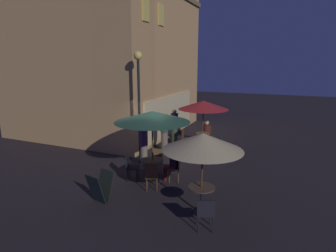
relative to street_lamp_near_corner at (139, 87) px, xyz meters
The scene contains 24 objects.
ground_plane 3.24m from the street_lamp_near_corner, 139.65° to the right, with size 60.00×60.00×0.00m, color black.
cafe_building 4.61m from the street_lamp_near_corner, 44.58° to the left, with size 8.68×8.57×8.57m.
street_lamp_near_corner is the anchor object (origin of this frame).
menu_sandwich_board 4.32m from the street_lamp_near_corner, behind, with size 0.75×0.68×0.88m.
cafe_table_0 3.18m from the street_lamp_near_corner, 137.82° to the right, with size 0.75×0.75×0.77m.
cafe_table_1 5.16m from the street_lamp_near_corner, 129.52° to the right, with size 0.73×0.73×0.79m.
cafe_table_2 4.24m from the street_lamp_near_corner, 32.05° to the right, with size 0.65×0.65×0.78m.
patio_umbrella_0 2.09m from the street_lamp_near_corner, 137.82° to the right, with size 2.55×2.55×2.47m.
patio_umbrella_1 4.62m from the street_lamp_near_corner, 129.52° to the right, with size 2.12×2.12×2.27m.
patio_umbrella_2 3.51m from the street_lamp_near_corner, 32.05° to the right, with size 2.33×2.33×2.32m.
cafe_chair_0 3.44m from the street_lamp_near_corner, 119.02° to the right, with size 0.50×0.50×0.96m.
cafe_chair_1 2.85m from the street_lamp_near_corner, 121.96° to the right, with size 0.47×0.47×0.90m.
cafe_chair_2 3.10m from the street_lamp_near_corner, 162.13° to the right, with size 0.52×0.52×0.94m.
cafe_chair_3 3.69m from the street_lamp_near_corner, 143.11° to the right, with size 0.54×0.54×0.94m.
cafe_chair_4 5.83m from the street_lamp_near_corner, 133.51° to the right, with size 0.57×0.57×0.86m.
cafe_chair_5 3.87m from the street_lamp_near_corner, 18.61° to the right, with size 0.44×0.44×0.90m.
cafe_chair_6 3.79m from the street_lamp_near_corner, 43.75° to the right, with size 0.46×0.46×0.91m.
cafe_chair_7 4.65m from the street_lamp_near_corner, 41.46° to the right, with size 0.47×0.47×0.98m.
cafe_chair_8 4.79m from the street_lamp_near_corner, 25.86° to the right, with size 0.40×0.40×0.95m.
patron_seated_0 3.30m from the street_lamp_near_corner, 121.87° to the right, with size 0.41×0.51×1.22m.
patron_seated_1 4.61m from the street_lamp_near_corner, 26.78° to the right, with size 0.54×0.36×1.25m.
patron_standing_2 2.89m from the street_lamp_near_corner, ahead, with size 0.36×0.36×1.70m.
patron_standing_3 2.29m from the street_lamp_near_corner, 139.46° to the right, with size 0.31×0.31×1.82m.
patron_standing_4 3.82m from the street_lamp_near_corner, ahead, with size 0.37×0.37×1.77m.
Camera 1 is at (-8.89, -4.81, 4.04)m, focal length 30.03 mm.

